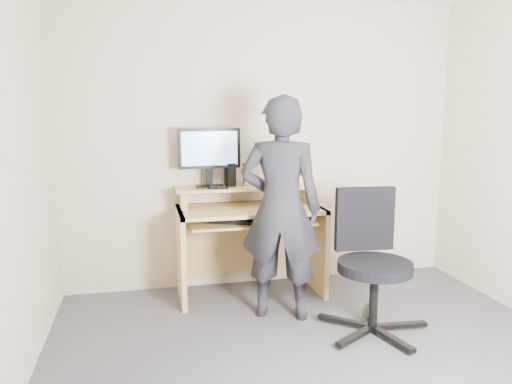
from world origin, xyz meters
name	(u,v)px	position (x,y,z in m)	size (l,w,h in m)	color
ground	(336,379)	(0.00, 0.00, 0.00)	(3.50, 3.50, 0.00)	#515156
back_wall	(265,145)	(0.00, 1.75, 1.25)	(3.50, 0.02, 2.50)	#BBAA95
desk	(248,229)	(-0.20, 1.53, 0.55)	(1.20, 0.60, 0.91)	#DDB86B
monitor	(209,152)	(-0.51, 1.59, 1.21)	(0.52, 0.15, 0.50)	black
external_drive	(230,174)	(-0.33, 1.64, 1.01)	(0.07, 0.13, 0.20)	black
travel_mug	(247,176)	(-0.19, 1.61, 1.00)	(0.08, 0.08, 0.17)	silver
smartphone	(280,184)	(0.10, 1.60, 0.92)	(0.07, 0.13, 0.01)	black
charger	(212,187)	(-0.51, 1.50, 0.93)	(0.04, 0.04, 0.04)	black
headphones	(238,184)	(-0.26, 1.65, 0.92)	(0.16, 0.16, 0.02)	silver
keyboard	(240,221)	(-0.31, 1.36, 0.67)	(0.46, 0.18, 0.03)	black
mouse	(293,206)	(0.14, 1.35, 0.77)	(0.10, 0.06, 0.04)	black
office_chair	(371,256)	(0.49, 0.60, 0.54)	(0.76, 0.78, 0.98)	black
person	(281,209)	(-0.07, 0.96, 0.83)	(0.61, 0.40, 1.67)	black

